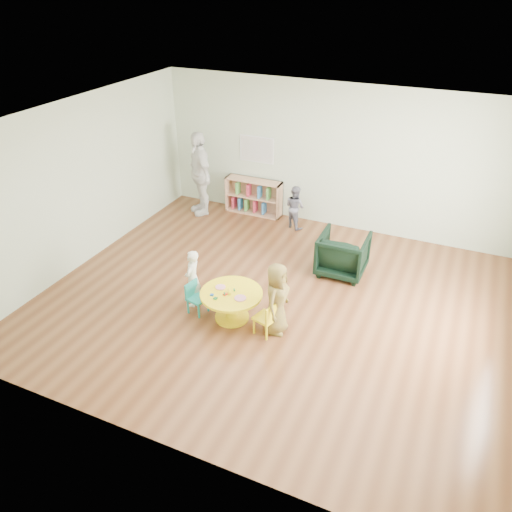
% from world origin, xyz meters
% --- Properties ---
extents(room, '(7.10, 7.00, 2.80)m').
position_xyz_m(room, '(0.01, 0.00, 1.89)').
color(room, brown).
rests_on(room, ground).
extents(activity_table, '(0.92, 0.92, 0.50)m').
position_xyz_m(activity_table, '(-0.38, -0.65, 0.32)').
color(activity_table, yellow).
rests_on(activity_table, ground).
extents(kid_chair_left, '(0.31, 0.31, 0.50)m').
position_xyz_m(kid_chair_left, '(-0.95, -0.71, 0.27)').
color(kid_chair_left, teal).
rests_on(kid_chair_left, ground).
extents(kid_chair_right, '(0.35, 0.35, 0.53)m').
position_xyz_m(kid_chair_right, '(0.24, -0.77, 0.28)').
color(kid_chair_right, yellow).
rests_on(kid_chair_right, ground).
extents(bookshelf, '(1.20, 0.30, 0.75)m').
position_xyz_m(bookshelf, '(-1.61, 2.86, 0.37)').
color(bookshelf, tan).
rests_on(bookshelf, ground).
extents(alphabet_poster, '(0.74, 0.01, 0.54)m').
position_xyz_m(alphabet_poster, '(-1.60, 2.98, 1.35)').
color(alphabet_poster, white).
rests_on(alphabet_poster, ground).
extents(armchair, '(0.79, 0.81, 0.73)m').
position_xyz_m(armchair, '(0.76, 1.27, 0.36)').
color(armchair, black).
rests_on(armchair, ground).
extents(child_left, '(0.26, 0.36, 0.93)m').
position_xyz_m(child_left, '(-1.08, -0.56, 0.47)').
color(child_left, silver).
rests_on(child_left, ground).
extents(child_right, '(0.36, 0.54, 1.09)m').
position_xyz_m(child_right, '(0.32, -0.64, 0.55)').
color(child_right, gold).
rests_on(child_right, ground).
extents(toddler, '(0.53, 0.48, 0.88)m').
position_xyz_m(toddler, '(-0.59, 2.57, 0.44)').
color(toddler, '#161838').
rests_on(toddler, ground).
extents(adult_caretaker, '(1.04, 1.00, 1.74)m').
position_xyz_m(adult_caretaker, '(-2.63, 2.42, 0.87)').
color(adult_caretaker, white).
rests_on(adult_caretaker, ground).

